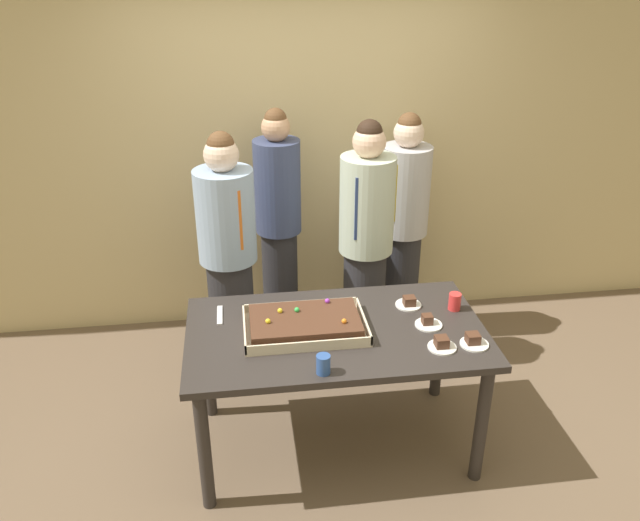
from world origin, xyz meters
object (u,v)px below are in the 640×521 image
(drink_cup_middle, at_px, (455,302))
(cake_server_utensil, at_px, (220,315))
(plated_slice_near_right, at_px, (409,303))
(person_striped_tie_right, at_px, (279,227))
(sheet_cake, at_px, (305,324))
(plated_slice_near_left, at_px, (442,344))
(plated_slice_far_right, at_px, (474,341))
(person_far_right_suit, at_px, (403,225))
(drink_cup_nearest, at_px, (323,364))
(plated_slice_far_left, at_px, (428,322))
(person_green_shirt_behind, at_px, (228,258))
(person_serving_front, at_px, (366,245))
(party_table, at_px, (336,345))

(drink_cup_middle, height_order, cake_server_utensil, drink_cup_middle)
(plated_slice_near_right, xyz_separation_m, person_striped_tie_right, (-0.67, 1.00, 0.09))
(sheet_cake, height_order, person_striped_tie_right, person_striped_tie_right)
(plated_slice_near_left, bearing_deg, plated_slice_near_right, 97.30)
(plated_slice_far_right, bearing_deg, person_striped_tie_right, 122.12)
(plated_slice_far_right, bearing_deg, person_far_right_suit, 90.56)
(sheet_cake, height_order, person_far_right_suit, person_far_right_suit)
(cake_server_utensil, bearing_deg, drink_cup_nearest, -50.61)
(plated_slice_far_left, xyz_separation_m, cake_server_utensil, (-1.13, 0.26, -0.01))
(person_green_shirt_behind, bearing_deg, person_serving_front, 64.53)
(plated_slice_near_left, bearing_deg, drink_cup_nearest, -168.38)
(plated_slice_far_left, height_order, cake_server_utensil, plated_slice_far_left)
(plated_slice_near_right, relative_size, cake_server_utensil, 0.75)
(sheet_cake, relative_size, person_green_shirt_behind, 0.39)
(plated_slice_far_right, distance_m, person_green_shirt_behind, 1.64)
(sheet_cake, distance_m, drink_cup_middle, 0.88)
(plated_slice_near_right, bearing_deg, person_green_shirt_behind, 148.86)
(drink_cup_nearest, distance_m, cake_server_utensil, 0.79)
(sheet_cake, bearing_deg, cake_server_utensil, 155.03)
(cake_server_utensil, relative_size, person_green_shirt_behind, 0.12)
(sheet_cake, distance_m, person_green_shirt_behind, 0.89)
(person_green_shirt_behind, bearing_deg, person_far_right_suit, 79.65)
(plated_slice_near_left, height_order, drink_cup_middle, drink_cup_middle)
(party_table, bearing_deg, sheet_cake, 173.14)
(plated_slice_far_left, xyz_separation_m, drink_cup_nearest, (-0.63, -0.35, 0.03))
(plated_slice_far_right, xyz_separation_m, cake_server_utensil, (-1.31, 0.47, -0.02))
(plated_slice_far_right, bearing_deg, plated_slice_near_right, 117.86)
(drink_cup_nearest, relative_size, person_green_shirt_behind, 0.06)
(plated_slice_near_right, relative_size, person_far_right_suit, 0.09)
(person_striped_tie_right, bearing_deg, plated_slice_far_right, 29.86)
(party_table, relative_size, person_serving_front, 0.94)
(plated_slice_far_left, height_order, drink_cup_middle, drink_cup_middle)
(sheet_cake, distance_m, plated_slice_near_right, 0.65)
(plated_slice_far_left, distance_m, drink_cup_nearest, 0.72)
(plated_slice_near_left, height_order, person_far_right_suit, person_far_right_suit)
(plated_slice_far_left, bearing_deg, cake_server_utensil, 167.20)
(party_table, xyz_separation_m, person_far_right_suit, (0.67, 1.18, 0.18))
(plated_slice_far_left, bearing_deg, plated_slice_far_right, -49.93)
(plated_slice_near_right, relative_size, drink_cup_nearest, 1.50)
(plated_slice_far_left, relative_size, plated_slice_far_right, 1.00)
(sheet_cake, xyz_separation_m, person_serving_front, (0.50, 0.81, 0.06))
(person_far_right_suit, bearing_deg, plated_slice_far_left, 28.07)
(person_green_shirt_behind, bearing_deg, plated_slice_near_left, 18.84)
(plated_slice_far_left, bearing_deg, plated_slice_near_left, -88.06)
(person_serving_front, bearing_deg, person_green_shirt_behind, -57.36)
(drink_cup_middle, distance_m, person_far_right_suit, 1.06)
(sheet_cake, xyz_separation_m, plated_slice_far_right, (0.86, -0.26, -0.02))
(person_serving_front, bearing_deg, plated_slice_near_right, 42.71)
(person_serving_front, xyz_separation_m, person_green_shirt_behind, (-0.90, -0.02, -0.02))
(party_table, distance_m, person_far_right_suit, 1.37)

